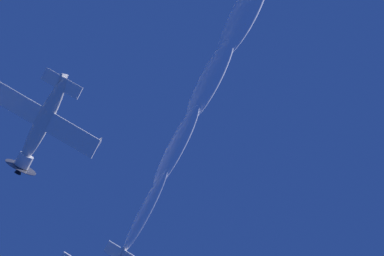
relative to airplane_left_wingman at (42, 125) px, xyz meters
name	(u,v)px	position (x,y,z in m)	size (l,w,h in m)	color
airplane_left_wingman	(42,125)	(0.00, 0.00, 0.00)	(8.68, 8.16, 3.34)	silver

